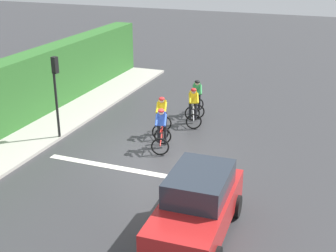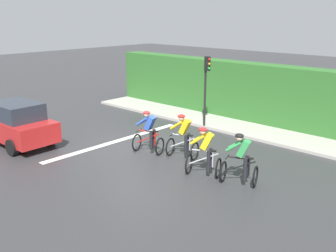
{
  "view_description": "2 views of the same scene",
  "coord_description": "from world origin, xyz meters",
  "px_view_note": "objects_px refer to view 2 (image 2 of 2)",
  "views": [
    {
      "loc": [
        6.04,
        -14.2,
        7.25
      ],
      "look_at": [
        0.42,
        0.51,
        1.1
      ],
      "focal_mm": 49.47,
      "sensor_mm": 36.0,
      "label": 1
    },
    {
      "loc": [
        10.05,
        11.09,
        5.2
      ],
      "look_at": [
        -0.86,
        0.93,
        0.92
      ],
      "focal_mm": 42.16,
      "sensor_mm": 36.0,
      "label": 2
    }
  ],
  "objects_px": {
    "traffic_light_near_crossing": "(206,81)",
    "cyclist_second": "(205,153)",
    "car_red": "(15,123)",
    "cyclist_fourth": "(149,133)",
    "cyclist_mid": "(183,137)",
    "cyclist_lead": "(241,160)"
  },
  "relations": [
    {
      "from": "traffic_light_near_crossing",
      "to": "cyclist_second",
      "type": "bearing_deg",
      "value": 37.55
    },
    {
      "from": "car_red",
      "to": "cyclist_fourth",
      "type": "bearing_deg",
      "value": 121.32
    },
    {
      "from": "cyclist_fourth",
      "to": "traffic_light_near_crossing",
      "type": "distance_m",
      "value": 4.43
    },
    {
      "from": "traffic_light_near_crossing",
      "to": "cyclist_fourth",
      "type": "bearing_deg",
      "value": 6.92
    },
    {
      "from": "cyclist_mid",
      "to": "cyclist_fourth",
      "type": "bearing_deg",
      "value": -69.27
    },
    {
      "from": "cyclist_lead",
      "to": "cyclist_second",
      "type": "distance_m",
      "value": 1.26
    },
    {
      "from": "cyclist_second",
      "to": "cyclist_mid",
      "type": "relative_size",
      "value": 1.0
    },
    {
      "from": "cyclist_lead",
      "to": "cyclist_second",
      "type": "xyz_separation_m",
      "value": [
        0.23,
        -1.24,
        0.0
      ]
    },
    {
      "from": "traffic_light_near_crossing",
      "to": "cyclist_lead",
      "type": "bearing_deg",
      "value": 47.78
    },
    {
      "from": "cyclist_second",
      "to": "cyclist_fourth",
      "type": "distance_m",
      "value": 2.94
    },
    {
      "from": "cyclist_second",
      "to": "car_red",
      "type": "distance_m",
      "value": 8.18
    },
    {
      "from": "cyclist_second",
      "to": "car_red",
      "type": "xyz_separation_m",
      "value": [
        2.63,
        -7.74,
        0.08
      ]
    },
    {
      "from": "cyclist_fourth",
      "to": "traffic_light_near_crossing",
      "type": "xyz_separation_m",
      "value": [
        -4.17,
        -0.51,
        1.43
      ]
    },
    {
      "from": "cyclist_mid",
      "to": "cyclist_fourth",
      "type": "distance_m",
      "value": 1.4
    },
    {
      "from": "cyclist_mid",
      "to": "cyclist_fourth",
      "type": "relative_size",
      "value": 1.0
    },
    {
      "from": "cyclist_second",
      "to": "car_red",
      "type": "relative_size",
      "value": 0.4
    },
    {
      "from": "cyclist_mid",
      "to": "cyclist_fourth",
      "type": "height_order",
      "value": "same"
    },
    {
      "from": "cyclist_second",
      "to": "cyclist_fourth",
      "type": "xyz_separation_m",
      "value": [
        -0.3,
        -2.93,
        0.0
      ]
    },
    {
      "from": "cyclist_fourth",
      "to": "traffic_light_near_crossing",
      "type": "relative_size",
      "value": 0.5
    },
    {
      "from": "cyclist_fourth",
      "to": "car_red",
      "type": "xyz_separation_m",
      "value": [
        2.93,
        -4.81,
        0.08
      ]
    },
    {
      "from": "car_red",
      "to": "cyclist_second",
      "type": "bearing_deg",
      "value": 108.76
    },
    {
      "from": "car_red",
      "to": "traffic_light_near_crossing",
      "type": "distance_m",
      "value": 8.41
    }
  ]
}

